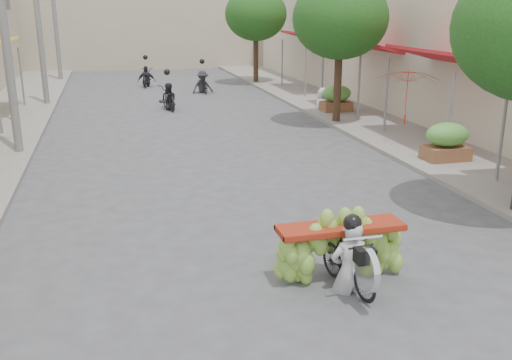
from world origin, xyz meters
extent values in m
cube|color=gray|center=(7.00, 15.00, 0.06)|extent=(4.00, 60.00, 0.12)
cylinder|color=slate|center=(-6.30, 17.20, 1.27)|extent=(0.08, 0.08, 2.55)
cylinder|color=slate|center=(-6.30, 20.80, 1.27)|extent=(0.08, 0.08, 2.55)
cube|color=beige|center=(12.00, 14.00, 3.00)|extent=(8.00, 40.00, 6.00)
cylinder|color=slate|center=(6.30, 5.90, 1.27)|extent=(0.08, 0.08, 2.55)
cube|color=#AB161E|center=(7.12, 10.00, 2.75)|extent=(1.77, 4.20, 0.53)
cylinder|color=slate|center=(6.30, 8.10, 1.27)|extent=(0.08, 0.08, 2.55)
cylinder|color=slate|center=(6.30, 11.90, 1.27)|extent=(0.08, 0.08, 2.55)
cube|color=#AB161E|center=(7.12, 16.00, 2.75)|extent=(1.77, 4.20, 0.53)
cylinder|color=slate|center=(6.30, 14.10, 1.27)|extent=(0.08, 0.08, 2.55)
cylinder|color=slate|center=(6.30, 17.90, 1.27)|extent=(0.08, 0.08, 2.55)
cube|color=#AB161E|center=(7.12, 22.00, 2.75)|extent=(1.77, 4.20, 0.53)
cylinder|color=slate|center=(6.30, 20.10, 1.27)|extent=(0.08, 0.08, 2.55)
cylinder|color=slate|center=(6.30, 23.90, 1.27)|extent=(0.08, 0.08, 2.55)
cube|color=#B7AA91|center=(0.00, 38.00, 3.50)|extent=(20.00, 6.00, 7.00)
cylinder|color=slate|center=(-5.40, 12.00, 4.00)|extent=(0.24, 0.24, 8.00)
cylinder|color=slate|center=(-5.40, 21.00, 4.00)|extent=(0.24, 0.24, 8.00)
cylinder|color=slate|center=(-5.40, 30.00, 4.00)|extent=(0.24, 0.24, 8.00)
cylinder|color=#3A2719|center=(5.40, 14.00, 1.60)|extent=(0.28, 0.28, 3.20)
ellipsoid|color=#1F5218|center=(5.40, 14.00, 3.80)|extent=(3.40, 3.40, 2.90)
cylinder|color=#3A2719|center=(5.40, 26.00, 1.60)|extent=(0.28, 0.28, 3.20)
ellipsoid|color=#1F5218|center=(5.40, 26.00, 3.80)|extent=(3.40, 3.40, 2.90)
cube|color=brown|center=(6.20, 8.00, 0.37)|extent=(1.20, 0.80, 0.50)
ellipsoid|color=#55A33D|center=(6.20, 8.00, 0.95)|extent=(1.20, 0.88, 0.66)
cube|color=brown|center=(6.20, 16.00, 0.37)|extent=(1.20, 0.80, 0.50)
ellipsoid|color=#55A33D|center=(6.20, 16.00, 0.95)|extent=(1.20, 0.88, 0.66)
imported|color=black|center=(0.65, 1.84, 0.45)|extent=(0.68, 1.57, 0.90)
cylinder|color=silver|center=(0.65, 1.19, 0.62)|extent=(0.10, 0.66, 0.66)
cube|color=black|center=(0.65, 1.29, 0.80)|extent=(0.28, 0.22, 0.22)
cylinder|color=silver|center=(0.65, 1.39, 1.02)|extent=(0.60, 0.05, 0.05)
cube|color=maroon|center=(0.65, 2.19, 0.88)|extent=(2.01, 0.55, 0.10)
imported|color=silver|center=(0.65, 1.79, 1.14)|extent=(0.61, 0.45, 1.69)
sphere|color=black|center=(0.65, 1.76, 1.96)|extent=(0.28, 0.28, 0.28)
imported|color=#B42118|center=(5.94, 9.87, 2.43)|extent=(2.06, 2.06, 1.66)
imported|color=silver|center=(5.94, 16.79, 0.97)|extent=(0.97, 0.80, 1.69)
imported|color=black|center=(-0.32, 18.67, 0.49)|extent=(0.90, 1.82, 0.98)
imported|color=#26262D|center=(-0.32, 18.67, 1.12)|extent=(0.85, 0.59, 1.65)
sphere|color=black|center=(-0.32, 18.67, 1.58)|extent=(0.26, 0.26, 0.26)
imported|color=black|center=(1.88, 23.09, 0.48)|extent=(0.66, 1.68, 0.96)
imported|color=#26262D|center=(1.88, 23.09, 1.12)|extent=(1.12, 0.68, 1.65)
sphere|color=black|center=(1.88, 23.09, 1.58)|extent=(0.26, 0.26, 0.26)
imported|color=black|center=(-0.69, 26.21, 0.48)|extent=(0.97, 1.79, 0.96)
imported|color=#26262D|center=(-0.69, 26.21, 1.12)|extent=(1.06, 0.73, 1.65)
sphere|color=black|center=(-0.69, 26.21, 1.58)|extent=(0.26, 0.26, 0.26)
camera|label=1|loc=(-2.71, -5.52, 4.19)|focal=40.00mm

